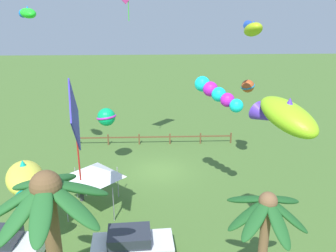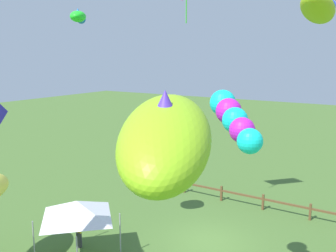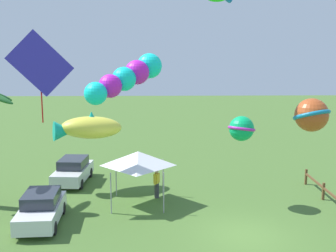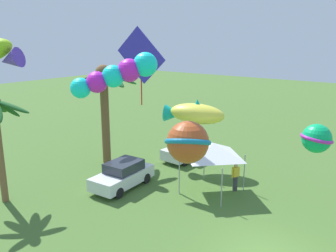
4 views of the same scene
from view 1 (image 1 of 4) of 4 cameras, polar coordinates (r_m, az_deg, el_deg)
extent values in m
plane|color=#476B2D|center=(26.00, -1.37, -7.35)|extent=(120.00, 120.00, 0.00)
ellipsoid|color=#1E5623|center=(12.76, 12.87, -13.91)|extent=(1.59, 0.72, 1.27)
ellipsoid|color=#1E5623|center=(12.40, 14.10, -14.58)|extent=(1.51, 1.50, 1.10)
ellipsoid|color=#1E5623|center=(12.50, 17.48, -14.94)|extent=(0.82, 1.65, 1.20)
ellipsoid|color=#1E5623|center=(13.05, 18.94, -13.67)|extent=(1.62, 0.98, 1.26)
ellipsoid|color=#1E5623|center=(13.47, 18.29, -11.34)|extent=(1.75, 1.31, 0.83)
ellipsoid|color=#1E5623|center=(13.63, 16.07, -11.25)|extent=(1.07, 1.73, 1.04)
ellipsoid|color=#1E5623|center=(13.24, 12.68, -11.54)|extent=(1.56, 1.57, 0.90)
sphere|color=brown|center=(12.78, 15.96, -11.66)|extent=(0.66, 0.66, 0.66)
ellipsoid|color=#236028|center=(12.60, -23.58, -11.19)|extent=(2.23, 0.95, 1.46)
ellipsoid|color=#236028|center=(11.96, -22.71, -13.06)|extent=(1.77, 2.09, 1.55)
ellipsoid|color=#236028|center=(11.42, -19.91, -13.24)|extent=(0.93, 2.33, 1.21)
ellipsoid|color=#236028|center=(11.87, -15.30, -12.44)|extent=(2.19, 1.46, 1.56)
ellipsoid|color=#236028|center=(12.54, -14.32, -9.78)|extent=(2.27, 1.64, 1.31)
ellipsoid|color=#236028|center=(13.16, -17.01, -8.15)|extent=(1.05, 2.36, 1.14)
ellipsoid|color=#236028|center=(13.16, -21.66, -8.88)|extent=(2.14, 1.98, 1.20)
sphere|color=brown|center=(12.17, -19.24, -9.18)|extent=(1.04, 1.04, 1.04)
cube|color=brown|center=(31.28, 10.17, -1.91)|extent=(0.12, 0.12, 0.95)
cube|color=brown|center=(30.82, 5.30, -2.01)|extent=(0.12, 0.12, 0.95)
cube|color=brown|center=(30.59, 0.31, -2.09)|extent=(0.12, 0.12, 0.95)
cube|color=brown|center=(30.59, -4.71, -2.16)|extent=(0.12, 0.12, 0.95)
cube|color=brown|center=(30.83, -9.69, -2.21)|extent=(0.12, 0.12, 0.95)
cube|color=brown|center=(31.29, -14.56, -2.24)|extent=(0.12, 0.12, 0.95)
cube|color=brown|center=(30.49, -2.20, -1.79)|extent=(13.49, 0.09, 0.11)
cube|color=silver|center=(19.56, -25.40, -17.45)|extent=(4.01, 1.97, 0.70)
cylinder|color=black|center=(19.81, -20.98, -17.32)|extent=(0.61, 0.22, 0.60)
cube|color=silver|center=(17.96, -5.75, -19.01)|extent=(3.99, 1.93, 0.70)
cube|color=#282D38|center=(17.57, -6.33, -17.42)|extent=(2.11, 1.61, 0.56)
cylinder|color=black|center=(18.78, -1.84, -18.10)|extent=(0.61, 0.21, 0.60)
cylinder|color=black|center=(18.82, -9.61, -18.31)|extent=(0.61, 0.21, 0.60)
cylinder|color=#38383D|center=(22.92, -13.87, -10.75)|extent=(0.26, 0.26, 0.84)
cube|color=yellow|center=(22.58, -14.01, -9.23)|extent=(0.44, 0.36, 0.54)
sphere|color=tan|center=(22.41, -14.09, -8.39)|extent=(0.21, 0.21, 0.21)
cylinder|color=yellow|center=(22.49, -13.50, -9.46)|extent=(0.09, 0.09, 0.52)
cylinder|color=yellow|center=(22.72, -14.49, -9.23)|extent=(0.09, 0.09, 0.52)
cylinder|color=#9E9EA3|center=(22.57, -8.16, -9.01)|extent=(0.06, 0.06, 2.10)
cylinder|color=#9E9EA3|center=(22.99, -14.69, -8.93)|extent=(0.06, 0.06, 2.10)
cylinder|color=#9E9EA3|center=(20.33, -8.86, -12.51)|extent=(0.06, 0.06, 2.10)
cylinder|color=#9E9EA3|center=(20.80, -16.16, -12.32)|extent=(0.06, 0.06, 2.10)
pyramid|color=white|center=(20.95, -12.25, -7.25)|extent=(2.86, 2.86, 0.75)
sphere|color=#B64D21|center=(25.01, 12.85, 6.34)|extent=(0.89, 0.89, 0.89)
torus|color=#167AA7|center=(25.01, 12.85, 6.34)|extent=(1.32, 1.33, 0.42)
sphere|color=#0BB463|center=(25.15, -9.99, 1.46)|extent=(1.28, 1.28, 1.28)
torus|color=#B52BB3|center=(25.15, -9.99, 1.46)|extent=(1.99, 1.99, 0.40)
ellipsoid|color=#21EB27|center=(24.18, -21.79, 16.66)|extent=(1.68, 1.87, 0.73)
cone|color=blue|center=(24.89, -22.32, 16.51)|extent=(0.76, 0.77, 0.57)
cone|color=blue|center=(24.17, -21.88, 17.30)|extent=(0.46, 0.46, 0.34)
ellipsoid|color=#EAE146|center=(18.76, -22.25, -7.74)|extent=(2.94, 3.99, 1.50)
cone|color=#10AB97|center=(17.39, -21.99, -10.29)|extent=(1.47, 1.51, 1.19)
cone|color=#10AB97|center=(18.52, -22.48, -6.15)|extent=(0.91, 0.91, 0.72)
cylinder|color=green|center=(24.23, -6.45, 18.64)|extent=(0.06, 0.06, 1.73)
cube|color=#352BB7|center=(14.77, -14.92, 1.56)|extent=(0.51, 3.23, 3.25)
cylinder|color=red|center=(15.43, -14.33, -5.00)|extent=(0.07, 0.07, 2.12)
ellipsoid|color=#95D51E|center=(13.70, 18.94, 1.48)|extent=(2.49, 3.16, 1.62)
cone|color=#5634C1|center=(14.58, 15.34, 1.68)|extent=(1.24, 1.32, 1.04)
cone|color=#5634C1|center=(13.58, 19.14, 3.25)|extent=(0.72, 0.72, 0.55)
ellipsoid|color=#ABCB1B|center=(20.34, 13.66, 14.98)|extent=(0.94, 1.97, 1.15)
cone|color=blue|center=(21.13, 13.13, 15.79)|extent=(0.59, 0.73, 0.72)
cone|color=blue|center=(20.32, 13.73, 15.82)|extent=(0.37, 0.37, 0.38)
sphere|color=#13EDE6|center=(19.82, 5.60, 6.83)|extent=(0.87, 0.87, 0.87)
sphere|color=#D31FD1|center=(19.52, 6.91, 5.98)|extent=(0.84, 0.84, 0.84)
sphere|color=#13EDE6|center=(19.24, 8.25, 5.10)|extent=(0.80, 0.80, 0.80)
sphere|color=#D31FD1|center=(18.98, 9.63, 4.20)|extent=(0.77, 0.77, 0.77)
sphere|color=#13EDE6|center=(18.73, 11.04, 3.26)|extent=(0.73, 0.73, 0.73)
camera|label=2|loc=(11.31, 41.77, 0.01)|focal=40.22mm
camera|label=3|loc=(26.32, 39.25, 6.71)|focal=44.58mm
camera|label=4|loc=(30.26, 22.26, 11.70)|focal=37.74mm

